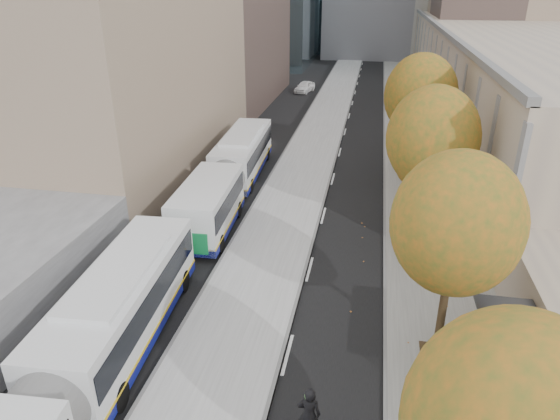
% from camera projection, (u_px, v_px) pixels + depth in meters
% --- Properties ---
extents(bus_platform, '(4.25, 150.00, 0.15)m').
position_uv_depth(bus_platform, '(310.00, 154.00, 38.90)').
color(bus_platform, '#A5A5A5').
rests_on(bus_platform, ground).
extents(sidewalk, '(4.75, 150.00, 0.08)m').
position_uv_depth(sidewalk, '(415.00, 160.00, 37.56)').
color(sidewalk, gray).
rests_on(sidewalk, ground).
extents(building_tan, '(18.00, 92.00, 8.00)m').
position_uv_depth(building_tan, '(503.00, 58.00, 59.91)').
color(building_tan, '#A69787').
rests_on(building_tan, ground).
extents(bus_shelter, '(1.90, 4.40, 2.53)m').
position_uv_depth(bus_shelter, '(523.00, 351.00, 14.92)').
color(bus_shelter, '#383A3F').
rests_on(bus_shelter, sidewalk).
extents(tree_c, '(4.20, 4.20, 7.28)m').
position_uv_depth(tree_c, '(457.00, 224.00, 15.82)').
color(tree_c, black).
rests_on(tree_c, sidewalk).
extents(tree_d, '(4.40, 4.40, 7.60)m').
position_uv_depth(tree_d, '(433.00, 138.00, 23.77)').
color(tree_d, black).
rests_on(tree_d, sidewalk).
extents(tree_e, '(4.60, 4.60, 7.92)m').
position_uv_depth(tree_e, '(421.00, 95.00, 31.73)').
color(tree_e, black).
rests_on(tree_e, sidewalk).
extents(bus_near, '(3.55, 17.27, 2.86)m').
position_uv_depth(bus_near, '(70.00, 380.00, 14.68)').
color(bus_near, white).
rests_on(bus_near, ground).
extents(bus_far, '(3.26, 16.99, 2.82)m').
position_uv_depth(bus_far, '(230.00, 172.00, 30.83)').
color(bus_far, white).
rests_on(bus_far, ground).
extents(distant_car, '(2.42, 4.16, 1.33)m').
position_uv_depth(distant_car, '(305.00, 87.00, 60.73)').
color(distant_car, white).
rests_on(distant_car, ground).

